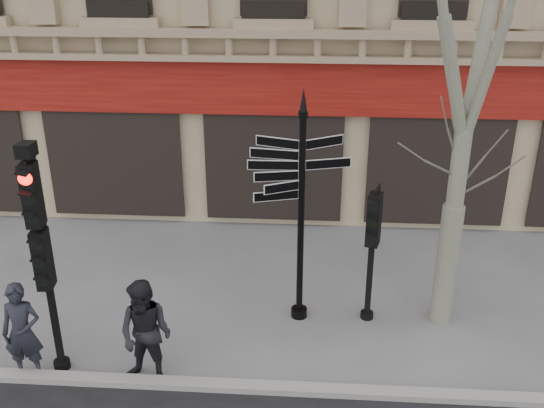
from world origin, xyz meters
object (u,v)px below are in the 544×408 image
(traffic_signal_secondary, at_px, (373,233))
(pedestrian_b, at_px, (146,334))
(traffic_signal_main, at_px, (40,234))
(pedestrian_a, at_px, (22,332))
(fingerpost, at_px, (302,171))

(traffic_signal_secondary, relative_size, pedestrian_b, 1.40)
(traffic_signal_main, height_order, pedestrian_a, traffic_signal_main)
(traffic_signal_secondary, height_order, pedestrian_a, traffic_signal_secondary)
(pedestrian_a, bearing_deg, traffic_signal_secondary, 13.65)
(traffic_signal_secondary, xyz_separation_m, pedestrian_b, (-3.73, -2.13, -0.89))
(traffic_signal_main, relative_size, pedestrian_a, 2.30)
(pedestrian_a, bearing_deg, pedestrian_b, -6.59)
(fingerpost, height_order, traffic_signal_secondary, fingerpost)
(fingerpost, bearing_deg, pedestrian_b, -145.35)
(fingerpost, relative_size, traffic_signal_secondary, 1.71)
(pedestrian_b, bearing_deg, traffic_signal_secondary, 42.95)
(fingerpost, relative_size, pedestrian_a, 2.56)
(fingerpost, bearing_deg, pedestrian_a, -161.20)
(fingerpost, bearing_deg, traffic_signal_main, -161.53)
(pedestrian_a, height_order, pedestrian_b, pedestrian_b)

